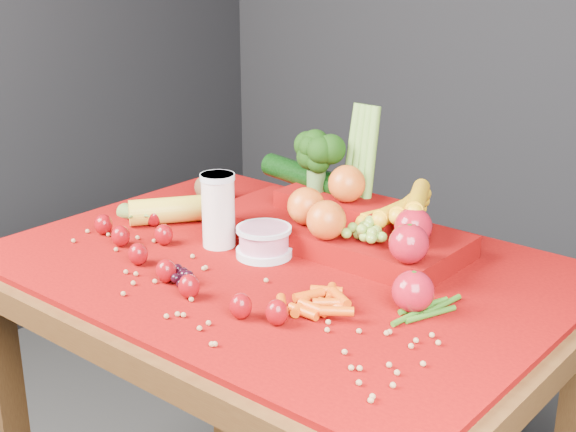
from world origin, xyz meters
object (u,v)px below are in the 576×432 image
Objects in this scene: milk_glass at (218,208)px; yogurt_bowl at (264,241)px; table at (281,313)px; produce_mound at (346,216)px.

milk_glass is 1.37× the size of yogurt_bowl.
table is 0.23m from produce_mound.
milk_glass is at bearing -175.49° from table.
table is 10.11× the size of yogurt_bowl.
yogurt_bowl is at bearing 8.42° from milk_glass.
yogurt_bowl reaches higher than table.
table is at bearing -102.67° from produce_mound.
milk_glass is at bearing -137.97° from produce_mound.
table is 7.40× the size of milk_glass.
yogurt_bowl is 0.18m from produce_mound.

